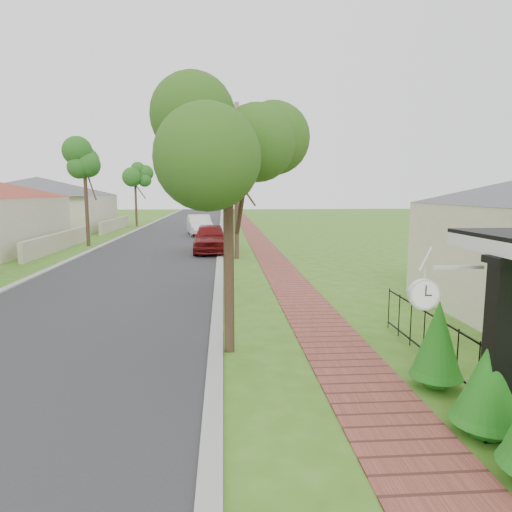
{
  "coord_description": "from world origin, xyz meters",
  "views": [
    {
      "loc": [
        0.83,
        -6.7,
        3.36
      ],
      "look_at": [
        1.78,
        6.35,
        1.5
      ],
      "focal_mm": 32.0,
      "sensor_mm": 36.0,
      "label": 1
    }
  ],
  "objects_px": {
    "porch_post": "(497,357)",
    "parked_car_white": "(199,225)",
    "utility_pole": "(237,181)",
    "station_clock": "(426,292)",
    "near_tree": "(228,143)",
    "parked_car_red": "(210,238)"
  },
  "relations": [
    {
      "from": "porch_post",
      "to": "parked_car_white",
      "type": "bearing_deg",
      "value": 100.57
    },
    {
      "from": "porch_post",
      "to": "utility_pole",
      "type": "height_order",
      "value": "utility_pole"
    },
    {
      "from": "porch_post",
      "to": "station_clock",
      "type": "bearing_deg",
      "value": 155.16
    },
    {
      "from": "utility_pole",
      "to": "station_clock",
      "type": "height_order",
      "value": "utility_pole"
    },
    {
      "from": "near_tree",
      "to": "station_clock",
      "type": "bearing_deg",
      "value": -49.48
    },
    {
      "from": "parked_car_red",
      "to": "porch_post",
      "type": "bearing_deg",
      "value": -79.08
    },
    {
      "from": "utility_pole",
      "to": "station_clock",
      "type": "distance_m",
      "value": 17.13
    },
    {
      "from": "parked_car_red",
      "to": "utility_pole",
      "type": "height_order",
      "value": "utility_pole"
    },
    {
      "from": "near_tree",
      "to": "utility_pole",
      "type": "bearing_deg",
      "value": 87.46
    },
    {
      "from": "parked_car_white",
      "to": "station_clock",
      "type": "xyz_separation_m",
      "value": [
        4.69,
        -29.34,
        1.18
      ]
    },
    {
      "from": "near_tree",
      "to": "station_clock",
      "type": "xyz_separation_m",
      "value": [
        2.74,
        -3.21,
        -2.36
      ]
    },
    {
      "from": "parked_car_red",
      "to": "utility_pole",
      "type": "distance_m",
      "value": 4.05
    },
    {
      "from": "parked_car_red",
      "to": "near_tree",
      "type": "relative_size",
      "value": 0.86
    },
    {
      "from": "parked_car_red",
      "to": "station_clock",
      "type": "bearing_deg",
      "value": -81.31
    },
    {
      "from": "parked_car_red",
      "to": "near_tree",
      "type": "bearing_deg",
      "value": -88.94
    },
    {
      "from": "parked_car_red",
      "to": "utility_pole",
      "type": "relative_size",
      "value": 0.61
    },
    {
      "from": "parked_car_red",
      "to": "station_clock",
      "type": "height_order",
      "value": "station_clock"
    },
    {
      "from": "parked_car_white",
      "to": "station_clock",
      "type": "height_order",
      "value": "station_clock"
    },
    {
      "from": "parked_car_red",
      "to": "near_tree",
      "type": "xyz_separation_m",
      "value": [
        0.82,
        -15.85,
        3.52
      ]
    },
    {
      "from": "near_tree",
      "to": "station_clock",
      "type": "distance_m",
      "value": 4.84
    },
    {
      "from": "utility_pole",
      "to": "station_clock",
      "type": "relative_size",
      "value": 7.17
    },
    {
      "from": "parked_car_white",
      "to": "parked_car_red",
      "type": "bearing_deg",
      "value": -92.44
    }
  ]
}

